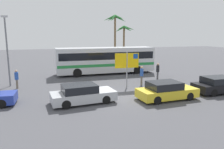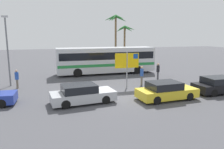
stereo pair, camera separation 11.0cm
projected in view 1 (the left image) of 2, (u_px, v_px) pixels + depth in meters
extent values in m
plane|color=#4C4C51|center=(114.00, 98.00, 16.33)|extent=(120.00, 120.00, 0.00)
cube|color=silver|center=(106.00, 60.00, 26.07)|extent=(11.74, 2.70, 2.90)
cube|color=black|center=(106.00, 55.00, 25.97)|extent=(11.27, 2.72, 0.84)
cube|color=#23843D|center=(106.00, 64.00, 26.16)|extent=(11.62, 2.72, 0.32)
cylinder|color=black|center=(130.00, 67.00, 28.50)|extent=(1.00, 0.28, 1.00)
cylinder|color=black|center=(137.00, 70.00, 26.20)|extent=(1.00, 0.28, 1.00)
cylinder|color=black|center=(74.00, 69.00, 26.38)|extent=(1.00, 0.28, 1.00)
cylinder|color=black|center=(77.00, 73.00, 24.08)|extent=(1.00, 0.28, 1.00)
cylinder|color=gray|center=(127.00, 70.00, 19.12)|extent=(0.11, 0.11, 3.20)
cube|color=yellow|center=(127.00, 61.00, 18.96)|extent=(2.20, 0.11, 1.30)
cube|color=#1447A8|center=(135.00, 56.00, 19.11)|extent=(0.44, 0.08, 0.44)
cylinder|color=black|center=(7.00, 97.00, 15.31)|extent=(0.61, 0.19, 0.60)
cylinder|color=black|center=(2.00, 104.00, 13.88)|extent=(0.61, 0.19, 0.60)
cube|color=black|center=(220.00, 87.00, 17.68)|extent=(4.43, 1.91, 0.64)
cube|color=black|center=(218.00, 80.00, 17.50)|extent=(2.31, 1.74, 0.52)
cylinder|color=black|center=(199.00, 88.00, 18.13)|extent=(0.60, 0.17, 0.60)
cylinder|color=black|center=(214.00, 93.00, 16.52)|extent=(0.60, 0.17, 0.60)
cube|color=#B7BABF|center=(83.00, 96.00, 14.99)|extent=(4.55, 2.28, 0.64)
cube|color=black|center=(79.00, 88.00, 14.79)|extent=(2.43, 1.94, 0.52)
cylinder|color=black|center=(98.00, 93.00, 16.33)|extent=(0.61, 0.21, 0.60)
cylinder|color=black|center=(106.00, 100.00, 14.75)|extent=(0.61, 0.21, 0.60)
cylinder|color=black|center=(62.00, 97.00, 15.31)|extent=(0.61, 0.21, 0.60)
cylinder|color=black|center=(66.00, 105.00, 13.72)|extent=(0.61, 0.21, 0.60)
cube|color=yellow|center=(167.00, 93.00, 15.86)|extent=(4.45, 2.07, 0.64)
cube|color=black|center=(164.00, 85.00, 15.67)|extent=(2.35, 1.83, 0.52)
cylinder|color=black|center=(175.00, 91.00, 17.15)|extent=(0.61, 0.19, 0.60)
cylinder|color=black|center=(190.00, 96.00, 15.55)|extent=(0.61, 0.19, 0.60)
cylinder|color=black|center=(145.00, 94.00, 16.24)|extent=(0.61, 0.19, 0.60)
cylinder|color=black|center=(157.00, 100.00, 14.64)|extent=(0.61, 0.19, 0.60)
cylinder|color=#4C4C51|center=(158.00, 76.00, 22.53)|extent=(0.13, 0.13, 0.88)
cylinder|color=#4C4C51|center=(157.00, 76.00, 22.37)|extent=(0.13, 0.13, 0.88)
cylinder|color=black|center=(158.00, 69.00, 22.31)|extent=(0.32, 0.32, 0.69)
sphere|color=tan|center=(158.00, 64.00, 22.22)|extent=(0.24, 0.24, 0.24)
cylinder|color=#706656|center=(142.00, 80.00, 20.35)|extent=(0.13, 0.13, 0.88)
cylinder|color=#706656|center=(141.00, 81.00, 20.19)|extent=(0.13, 0.13, 0.88)
cylinder|color=#2851B2|center=(142.00, 72.00, 20.13)|extent=(0.32, 0.32, 0.70)
sphere|color=tan|center=(142.00, 67.00, 20.04)|extent=(0.24, 0.24, 0.24)
cylinder|color=#706656|center=(17.00, 84.00, 18.89)|extent=(0.13, 0.13, 0.82)
cylinder|color=#706656|center=(17.00, 84.00, 19.06)|extent=(0.13, 0.13, 0.82)
cylinder|color=#2851B2|center=(16.00, 76.00, 18.84)|extent=(0.32, 0.32, 0.65)
sphere|color=tan|center=(16.00, 71.00, 18.76)|extent=(0.22, 0.22, 0.22)
cylinder|color=slate|center=(7.00, 53.00, 19.42)|extent=(0.14, 0.14, 6.17)
cube|color=#B2B2B7|center=(4.00, 16.00, 18.85)|extent=(0.56, 0.20, 0.16)
cylinder|color=brown|center=(124.00, 45.00, 38.06)|extent=(0.32, 0.32, 5.87)
cone|color=#2D7533|center=(129.00, 28.00, 37.67)|extent=(1.99, 0.72, 0.94)
cone|color=#2D7533|center=(125.00, 29.00, 38.40)|extent=(1.27, 1.91, 1.12)
cone|color=#2D7533|center=(120.00, 29.00, 37.94)|extent=(1.66, 1.62, 1.27)
cone|color=#2D7533|center=(121.00, 28.00, 36.81)|extent=(1.84, 1.49, 0.90)
cone|color=#2D7533|center=(128.00, 29.00, 36.97)|extent=(1.30, 1.88, 1.21)
cylinder|color=brown|center=(115.00, 41.00, 35.64)|extent=(0.32, 0.32, 7.49)
cone|color=#2D7533|center=(121.00, 19.00, 35.13)|extent=(2.04, 0.74, 1.30)
cone|color=#2D7533|center=(115.00, 18.00, 35.92)|extent=(1.08, 2.09, 1.00)
cone|color=#2D7533|center=(111.00, 18.00, 35.70)|extent=(1.19, 2.05, 1.11)
cone|color=#2D7533|center=(109.00, 18.00, 34.80)|extent=(2.06, 0.63, 1.16)
cone|color=#2D7533|center=(113.00, 18.00, 34.20)|extent=(1.63, 1.80, 1.31)
cone|color=#2D7533|center=(119.00, 17.00, 34.24)|extent=(1.20, 2.07, 0.97)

